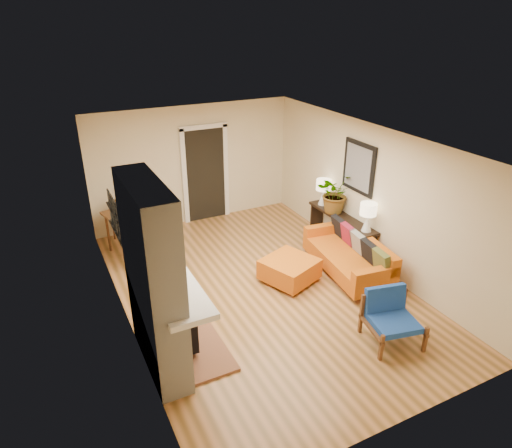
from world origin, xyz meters
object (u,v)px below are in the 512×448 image
object	(u,v)px
lamp_far	(323,189)
houseplant	(335,193)
dining_table	(136,222)
blue_chair	(390,314)
console_table	(341,223)
ottoman	(289,269)
sofa	(351,255)
lamp_near	(368,214)

from	to	relation	value
lamp_far	houseplant	bearing A→B (deg)	-91.41
dining_table	houseplant	world-z (taller)	houseplant
lamp_far	houseplant	size ratio (longest dim) A/B	0.67
blue_chair	console_table	distance (m)	2.76
ottoman	lamp_far	distance (m)	2.13
sofa	console_table	world-z (taller)	sofa
ottoman	lamp_near	bearing A→B (deg)	-5.59
console_table	lamp_far	xyz separation A→B (m)	(0.00, 0.68, 0.49)
dining_table	console_table	distance (m)	3.99
blue_chair	dining_table	bearing A→B (deg)	122.19
ottoman	lamp_far	bearing A→B (deg)	39.84
sofa	blue_chair	size ratio (longest dim) A/B	2.39
blue_chair	houseplant	xyz separation A→B (m)	(1.00, 2.84, 0.72)
blue_chair	console_table	world-z (taller)	blue_chair
sofa	dining_table	distance (m)	4.10
sofa	console_table	xyz separation A→B (m)	(0.34, 0.79, 0.24)
ottoman	console_table	bearing A→B (deg)	20.99
lamp_far	ottoman	bearing A→B (deg)	-140.16
lamp_far	blue_chair	bearing A→B (deg)	-107.24
lamp_near	ottoman	bearing A→B (deg)	174.41
dining_table	console_table	world-z (taller)	dining_table
blue_chair	dining_table	distance (m)	4.95
ottoman	houseplant	bearing A→B (deg)	29.66
sofa	blue_chair	bearing A→B (deg)	-110.53
ottoman	houseplant	xyz separation A→B (m)	(1.50, 0.85, 0.88)
houseplant	lamp_near	bearing A→B (deg)	-89.43
sofa	ottoman	xyz separation A→B (m)	(-1.17, 0.21, -0.10)
blue_chair	sofa	bearing A→B (deg)	69.47
ottoman	sofa	bearing A→B (deg)	-10.39
sofa	lamp_far	xyz separation A→B (m)	(0.34, 1.47, 0.72)
sofa	ottoman	distance (m)	1.19
ottoman	blue_chair	size ratio (longest dim) A/B	1.25
sofa	blue_chair	world-z (taller)	sofa
dining_table	lamp_far	distance (m)	3.78
dining_table	houseplant	size ratio (longest dim) A/B	2.46
blue_chair	lamp_far	world-z (taller)	lamp_far
console_table	sofa	bearing A→B (deg)	-113.46
ottoman	dining_table	distance (m)	3.09
blue_chair	dining_table	xyz separation A→B (m)	(-2.63, 4.18, 0.27)
ottoman	lamp_near	xyz separation A→B (m)	(1.51, -0.15, 0.82)
blue_chair	lamp_near	size ratio (longest dim) A/B	1.59
dining_table	lamp_near	xyz separation A→B (m)	(3.64, -2.35, 0.38)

